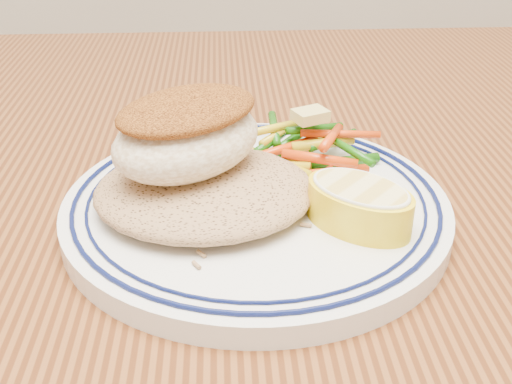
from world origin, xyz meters
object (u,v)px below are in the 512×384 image
object	(u,v)px
fish_fillet	(187,132)
lemon_wedge	(359,203)
vegetable_pile	(306,146)
dining_table	(209,313)
rice_pilaf	(205,186)
plate	(256,206)

from	to	relation	value
fish_fillet	lemon_wedge	world-z (taller)	fish_fillet
fish_fillet	vegetable_pile	distance (m)	0.10
dining_table	rice_pilaf	bearing A→B (deg)	-86.75
lemon_wedge	vegetable_pile	bearing A→B (deg)	103.71
rice_pilaf	fish_fillet	size ratio (longest dim) A/B	1.13
vegetable_pile	rice_pilaf	bearing A→B (deg)	-141.41
dining_table	rice_pilaf	distance (m)	0.13
plate	lemon_wedge	bearing A→B (deg)	-30.14
plate	fish_fillet	size ratio (longest dim) A/B	2.02
rice_pilaf	vegetable_pile	world-z (taller)	vegetable_pile
plate	rice_pilaf	distance (m)	0.04
lemon_wedge	plate	bearing A→B (deg)	149.86
vegetable_pile	plate	bearing A→B (deg)	-126.97
plate	lemon_wedge	world-z (taller)	lemon_wedge
dining_table	plate	size ratio (longest dim) A/B	5.92
vegetable_pile	lemon_wedge	distance (m)	0.09
plate	vegetable_pile	bearing A→B (deg)	53.03
lemon_wedge	dining_table	bearing A→B (deg)	149.75
plate	fish_fillet	bearing A→B (deg)	174.49
plate	lemon_wedge	distance (m)	0.07
rice_pilaf	dining_table	bearing A→B (deg)	93.25
plate	vegetable_pile	world-z (taller)	vegetable_pile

